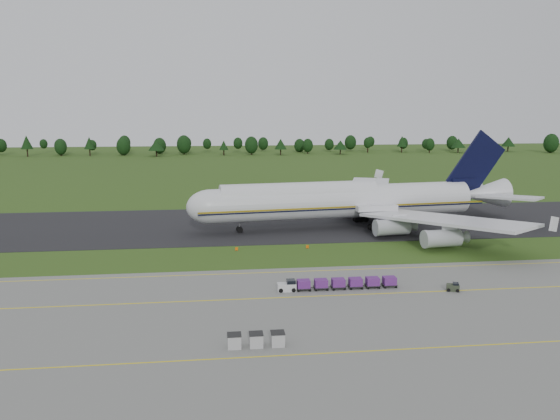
{
  "coord_description": "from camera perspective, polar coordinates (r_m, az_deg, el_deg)",
  "views": [
    {
      "loc": [
        -10.65,
        -93.79,
        25.88
      ],
      "look_at": [
        0.59,
        2.0,
        7.98
      ],
      "focal_mm": 35.0,
      "sensor_mm": 36.0,
      "label": 1
    }
  ],
  "objects": [
    {
      "name": "apron_markings",
      "position": [
        72.41,
        2.24,
        -10.38
      ],
      "size": [
        300.0,
        30.2,
        0.01
      ],
      "color": "yellow",
      "rests_on": "apron"
    },
    {
      "name": "uld_row",
      "position": [
        61.84,
        -2.51,
        -13.39
      ],
      "size": [
        6.35,
        1.55,
        1.53
      ],
      "color": "#A8A8A8",
      "rests_on": "apron"
    },
    {
      "name": "utility_cart",
      "position": [
        83.14,
        17.62,
        -7.75
      ],
      "size": [
        2.02,
        1.6,
        0.97
      ],
      "color": "#2C3424",
      "rests_on": "apron"
    },
    {
      "name": "apron",
      "position": [
        66.0,
        3.21,
        -12.56
      ],
      "size": [
        300.0,
        52.0,
        0.06
      ],
      "primitive_type": "cube",
      "color": "slate",
      "rests_on": "ground"
    },
    {
      "name": "aircraft",
      "position": [
        121.34,
        7.22,
        1.02
      ],
      "size": [
        75.57,
        73.02,
        21.16
      ],
      "color": "silver",
      "rests_on": "ground"
    },
    {
      "name": "taxiway",
      "position": [
        124.95,
        -1.66,
        -1.42
      ],
      "size": [
        300.0,
        40.0,
        0.08
      ],
      "primitive_type": "cube",
      "color": "black",
      "rests_on": "ground"
    },
    {
      "name": "baggage_train",
      "position": [
        80.43,
        5.88,
        -7.64
      ],
      "size": [
        17.62,
        1.6,
        1.54
      ],
      "color": "silver",
      "rests_on": "apron"
    },
    {
      "name": "edge_markers",
      "position": [
        102.28,
        -0.81,
        -3.98
      ],
      "size": [
        13.83,
        0.3,
        0.6
      ],
      "color": "#F05B07",
      "rests_on": "ground"
    },
    {
      "name": "tree_line",
      "position": [
        315.05,
        -2.03,
        6.87
      ],
      "size": [
        526.16,
        22.67,
        11.67
      ],
      "color": "black",
      "rests_on": "ground"
    },
    {
      "name": "ground",
      "position": [
        97.87,
        -0.21,
        -4.82
      ],
      "size": [
        600.0,
        600.0,
        0.0
      ],
      "primitive_type": "plane",
      "color": "#2C4A16",
      "rests_on": "ground"
    }
  ]
}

